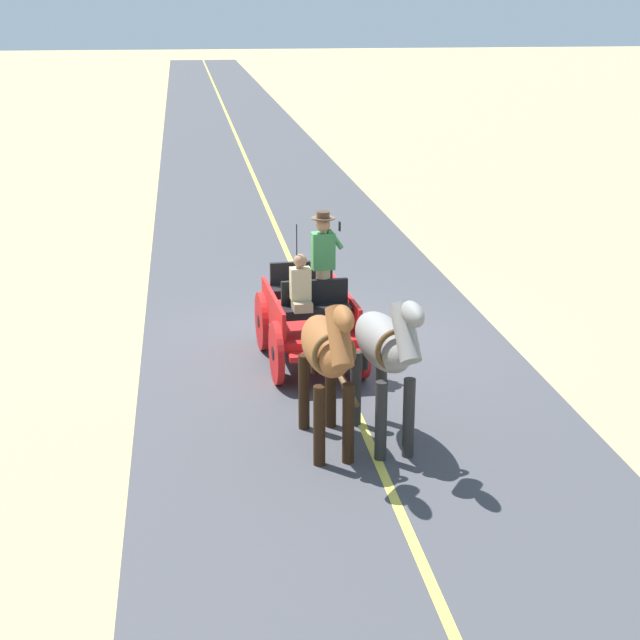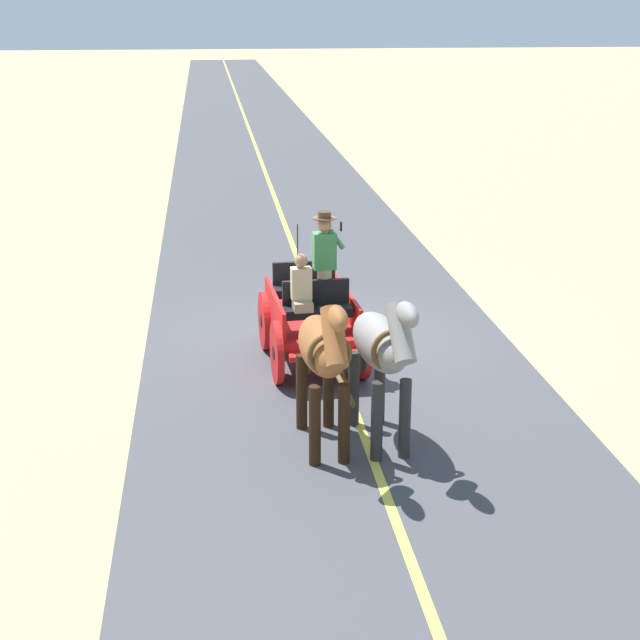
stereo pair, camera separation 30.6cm
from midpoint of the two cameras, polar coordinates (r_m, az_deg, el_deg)
ground_plane at (r=16.34m, az=-0.19°, el=-1.31°), size 200.00×200.00×0.00m
road_surface at (r=16.34m, az=-0.19°, el=-1.30°), size 6.12×160.00×0.01m
road_centre_stripe at (r=16.34m, az=-0.19°, el=-1.28°), size 0.12×160.00×0.00m
horse_drawn_carriage at (r=15.11m, az=-1.14°, el=0.30°), size 1.55×4.52×2.50m
horse_near_side at (r=12.23m, az=3.14°, el=-1.64°), size 0.74×2.14×2.21m
horse_off_side at (r=12.07m, az=-0.31°, el=-1.89°), size 0.64×2.13×2.21m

